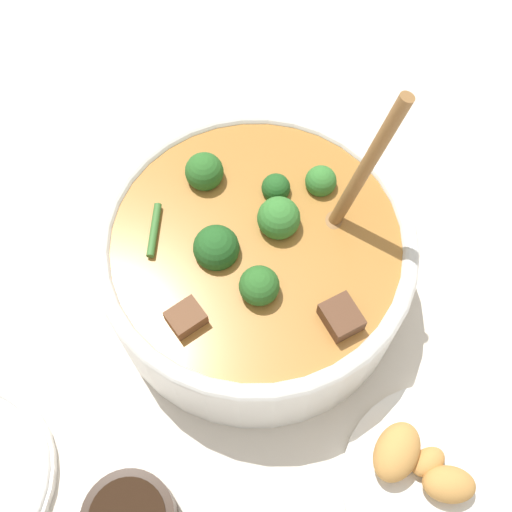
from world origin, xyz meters
name	(u,v)px	position (x,y,z in m)	size (l,w,h in m)	color
ground_plane	(256,286)	(0.00, 0.00, 0.00)	(4.00, 4.00, 0.00)	silver
stew_bowl	(256,259)	(0.00, 0.00, 0.06)	(0.30, 0.30, 0.26)	white
food_plate	(436,480)	(-0.18, -0.18, 0.01)	(0.18, 0.18, 0.05)	white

